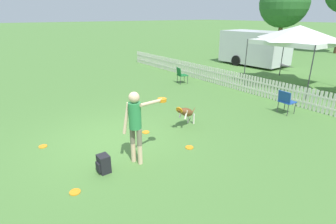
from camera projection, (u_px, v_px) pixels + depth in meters
name	position (u px, v px, depth m)	size (l,w,h in m)	color
ground_plane	(113.00, 141.00, 7.27)	(240.00, 240.00, 0.00)	#4C7A38
handler_person	(136.00, 119.00, 5.85)	(0.42, 1.12, 1.73)	beige
leaping_dog	(186.00, 112.00, 8.01)	(0.57, 1.11, 0.79)	brown
frisbee_near_handler	(189.00, 147.00, 6.87)	(0.21, 0.21, 0.02)	orange
frisbee_near_dog	(146.00, 132.00, 7.76)	(0.21, 0.21, 0.02)	orange
frisbee_midfield	(75.00, 192.00, 5.15)	(0.21, 0.21, 0.02)	orange
frisbee_far_scatter	(43.00, 146.00, 6.93)	(0.21, 0.21, 0.02)	orange
backpack_on_grass	(103.00, 164.00, 5.76)	(0.27, 0.27, 0.41)	black
picket_fence	(264.00, 88.00, 10.94)	(21.31, 0.04, 0.80)	silver
folding_chair_blue_left	(286.00, 100.00, 9.07)	(0.50, 0.52, 0.83)	#333338
folding_chair_center	(181.00, 74.00, 13.09)	(0.56, 0.57, 0.81)	#333338
canopy_tent_main	(299.00, 35.00, 12.03)	(3.22, 3.22, 2.82)	#333338
equipment_trailer	(255.00, 47.00, 17.73)	(5.07, 2.54, 2.24)	silver
tree_left_grove	(284.00, 3.00, 25.53)	(4.70, 4.70, 6.68)	brown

